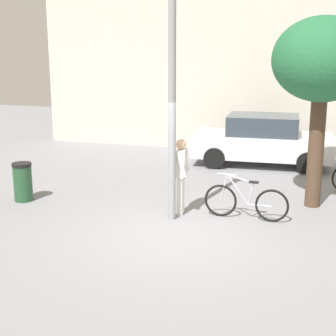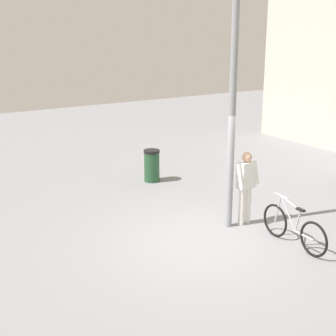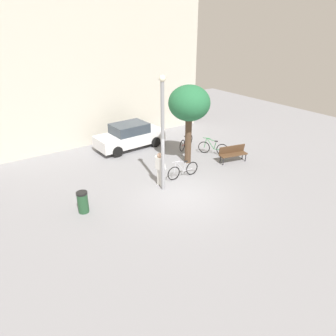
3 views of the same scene
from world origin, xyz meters
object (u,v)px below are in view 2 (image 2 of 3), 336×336
at_px(person_by_lamppost, 246,183).
at_px(lamppost, 233,98).
at_px(trash_bin, 152,166).
at_px(bicycle_silver, 293,228).

bearing_deg(person_by_lamppost, lamppost, -102.88).
xyz_separation_m(lamppost, trash_bin, (-3.76, 0.25, -2.40)).
xyz_separation_m(person_by_lamppost, bicycle_silver, (1.41, 0.06, -0.58)).
distance_m(lamppost, bicycle_silver, 2.93).
height_order(lamppost, person_by_lamppost, lamppost).
bearing_deg(lamppost, bicycle_silver, 16.94).
bearing_deg(bicycle_silver, person_by_lamppost, -177.36).
height_order(person_by_lamppost, trash_bin, person_by_lamppost).
relative_size(person_by_lamppost, trash_bin, 1.81).
distance_m(lamppost, trash_bin, 4.47).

